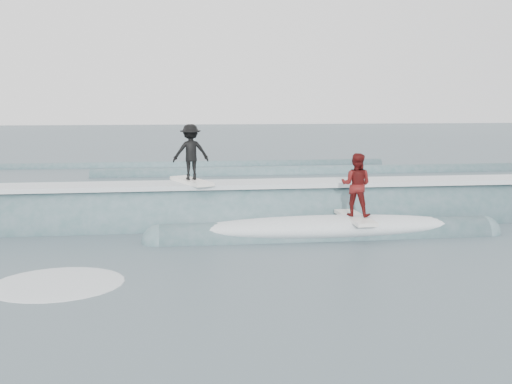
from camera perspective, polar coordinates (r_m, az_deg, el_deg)
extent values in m
plane|color=#3D4D5A|center=(11.17, 3.63, -10.15)|extent=(160.00, 160.00, 0.00)
cylinder|color=#395D60|center=(17.47, -0.41, -3.05)|extent=(19.81, 2.24, 2.24)
cylinder|color=#395D60|center=(15.68, 7.11, -4.53)|extent=(9.00, 0.97, 0.97)
sphere|color=#395D60|center=(15.23, -9.60, -5.00)|extent=(0.97, 0.97, 0.97)
sphere|color=#395D60|center=(17.33, 21.73, -3.81)|extent=(0.97, 0.97, 0.97)
cube|color=white|center=(17.26, -0.41, 0.81)|extent=(18.00, 1.30, 0.14)
ellipsoid|color=white|center=(15.61, 7.13, -3.46)|extent=(7.60, 1.30, 0.60)
cube|color=white|center=(17.13, -6.49, 1.09)|extent=(1.31, 2.05, 0.10)
imported|color=black|center=(17.03, -6.54, 4.00)|extent=(1.12, 0.73, 1.64)
cube|color=silver|center=(15.77, 9.89, -2.53)|extent=(0.65, 2.03, 0.10)
imported|color=#551010|center=(15.61, 9.98, 0.73)|extent=(1.04, 0.96, 1.71)
ellipsoid|color=white|center=(12.42, -19.25, -8.65)|extent=(2.76, 1.88, 0.10)
cylinder|color=#395D60|center=(25.71, -23.72, 0.11)|extent=(22.00, 0.70, 0.70)
cylinder|color=#395D60|center=(29.29, 5.54, 1.86)|extent=(22.00, 0.80, 0.80)
cylinder|color=#395D60|center=(32.56, -6.29, 2.57)|extent=(22.00, 0.60, 0.60)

